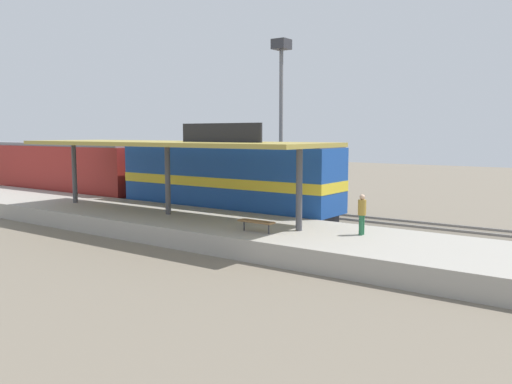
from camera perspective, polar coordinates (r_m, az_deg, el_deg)
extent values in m
plane|color=#706656|center=(33.17, -1.25, -2.54)|extent=(120.00, 120.00, 0.00)
cube|color=#5F5649|center=(31.62, -3.45, -2.95)|extent=(3.20, 110.00, 0.04)
cube|color=gray|center=(31.07, -4.29, -3.01)|extent=(0.10, 110.00, 0.16)
cube|color=gray|center=(32.17, -2.63, -2.68)|extent=(0.10, 110.00, 0.16)
cube|color=#5F5649|center=(35.25, 1.31, -1.98)|extent=(3.20, 110.00, 0.04)
cube|color=gray|center=(34.66, 0.63, -2.02)|extent=(0.10, 110.00, 0.16)
cube|color=gray|center=(35.83, 1.96, -1.75)|extent=(0.10, 110.00, 0.16)
cube|color=#9E998E|center=(28.20, -9.41, -3.27)|extent=(6.00, 44.00, 0.90)
cylinder|color=#47474C|center=(22.93, 4.67, 0.26)|extent=(0.28, 0.28, 3.60)
cylinder|color=#47474C|center=(27.92, -9.49, 1.28)|extent=(0.28, 0.28, 3.60)
cylinder|color=#47474C|center=(34.07, -18.98, 1.93)|extent=(0.28, 0.28, 3.60)
cube|color=#A38E3D|center=(27.82, -9.57, 5.18)|extent=(5.20, 18.00, 0.20)
cube|color=black|center=(25.37, -3.85, 6.40)|extent=(0.12, 4.80, 0.90)
cylinder|color=#333338|center=(22.33, 1.37, -4.00)|extent=(0.07, 0.07, 0.42)
cylinder|color=#333338|center=(23.09, -1.29, -3.66)|extent=(0.07, 0.07, 0.42)
cube|color=brown|center=(22.66, 0.02, -3.21)|extent=(0.44, 1.70, 0.08)
cube|color=#28282D|center=(31.45, -3.24, -2.09)|extent=(2.60, 13.60, 0.70)
cube|color=#19479E|center=(31.21, -3.27, 1.72)|extent=(2.90, 14.40, 3.50)
cube|color=#47474C|center=(31.12, -3.29, 5.16)|extent=(2.78, 14.11, 0.24)
cube|color=yellow|center=(31.24, -3.26, 1.24)|extent=(2.93, 14.43, 0.56)
cube|color=#28282D|center=(44.97, -21.30, 0.03)|extent=(2.60, 19.20, 0.70)
cube|color=maroon|center=(44.81, -21.41, 2.57)|extent=(2.90, 20.00, 3.30)
cube|color=slate|center=(44.74, -21.50, 4.83)|extent=(2.78, 19.60, 0.24)
cube|color=#28282D|center=(36.26, -1.10, -0.96)|extent=(2.50, 11.20, 0.70)
cube|color=#4C564C|center=(36.09, -1.11, 1.64)|extent=(2.80, 12.00, 2.60)
cube|color=#3D453D|center=(36.00, -1.11, 3.89)|extent=(2.69, 11.76, 0.24)
cylinder|color=slate|center=(38.16, 2.71, 6.91)|extent=(0.28, 0.28, 11.00)
cube|color=#333338|center=(38.66, 2.75, 15.61)|extent=(1.10, 1.10, 0.70)
cylinder|color=#23603D|center=(22.42, 11.22, -3.54)|extent=(0.16, 0.16, 0.84)
cylinder|color=#23603D|center=(22.58, 11.41, -3.47)|extent=(0.16, 0.16, 0.84)
cylinder|color=olive|center=(22.38, 11.36, -1.64)|extent=(0.34, 0.34, 0.64)
sphere|color=tan|center=(22.33, 11.38, -0.53)|extent=(0.23, 0.23, 0.23)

